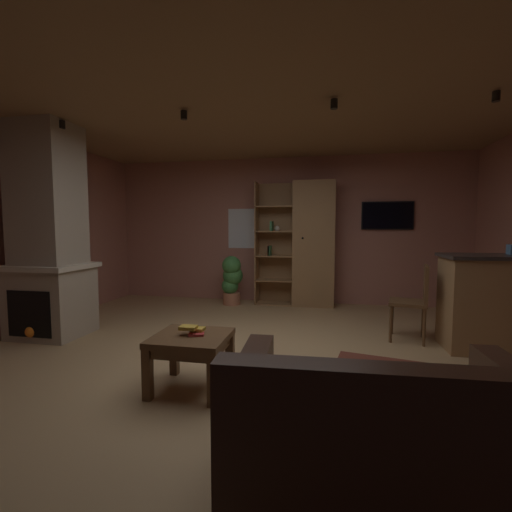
{
  "coord_description": "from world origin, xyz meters",
  "views": [
    {
      "loc": [
        0.77,
        -3.41,
        1.36
      ],
      "look_at": [
        0.0,
        0.4,
        1.05
      ],
      "focal_mm": 24.75,
      "sensor_mm": 36.0,
      "label": 1
    }
  ],
  "objects_px": {
    "stone_fireplace": "(49,242)",
    "coffee_table": "(191,346)",
    "table_book_0": "(196,334)",
    "wall_mounted_tv": "(387,216)",
    "bookshelf_cabinet": "(309,244)",
    "dining_chair": "(415,297)",
    "kitchen_bar_counter": "(509,304)",
    "leather_couch": "(383,448)",
    "potted_floor_plant": "(232,278)",
    "table_book_2": "(188,328)",
    "table_book_1": "(198,329)"
  },
  "relations": [
    {
      "from": "dining_chair",
      "to": "coffee_table",
      "type": "bearing_deg",
      "value": -141.1
    },
    {
      "from": "table_book_0",
      "to": "kitchen_bar_counter",
      "type": "bearing_deg",
      "value": 27.06
    },
    {
      "from": "wall_mounted_tv",
      "to": "coffee_table",
      "type": "bearing_deg",
      "value": -119.8
    },
    {
      "from": "table_book_0",
      "to": "potted_floor_plant",
      "type": "bearing_deg",
      "value": 100.24
    },
    {
      "from": "bookshelf_cabinet",
      "to": "table_book_1",
      "type": "distance_m",
      "value": 3.56
    },
    {
      "from": "table_book_2",
      "to": "potted_floor_plant",
      "type": "height_order",
      "value": "potted_floor_plant"
    },
    {
      "from": "stone_fireplace",
      "to": "dining_chair",
      "type": "relative_size",
      "value": 2.86
    },
    {
      "from": "stone_fireplace",
      "to": "table_book_1",
      "type": "height_order",
      "value": "stone_fireplace"
    },
    {
      "from": "wall_mounted_tv",
      "to": "bookshelf_cabinet",
      "type": "bearing_deg",
      "value": -170.99
    },
    {
      "from": "table_book_2",
      "to": "table_book_1",
      "type": "bearing_deg",
      "value": 46.41
    },
    {
      "from": "coffee_table",
      "to": "table_book_2",
      "type": "relative_size",
      "value": 4.43
    },
    {
      "from": "bookshelf_cabinet",
      "to": "dining_chair",
      "type": "height_order",
      "value": "bookshelf_cabinet"
    },
    {
      "from": "kitchen_bar_counter",
      "to": "dining_chair",
      "type": "xyz_separation_m",
      "value": [
        -0.92,
        0.2,
        -0.01
      ]
    },
    {
      "from": "table_book_1",
      "to": "kitchen_bar_counter",
      "type": "bearing_deg",
      "value": 26.06
    },
    {
      "from": "table_book_0",
      "to": "table_book_2",
      "type": "xyz_separation_m",
      "value": [
        -0.07,
        -0.0,
        0.05
      ]
    },
    {
      "from": "table_book_2",
      "to": "coffee_table",
      "type": "bearing_deg",
      "value": 9.05
    },
    {
      "from": "bookshelf_cabinet",
      "to": "kitchen_bar_counter",
      "type": "xyz_separation_m",
      "value": [
        2.28,
        -1.94,
        -0.54
      ]
    },
    {
      "from": "coffee_table",
      "to": "wall_mounted_tv",
      "type": "distance_m",
      "value": 4.43
    },
    {
      "from": "coffee_table",
      "to": "stone_fireplace",
      "type": "bearing_deg",
      "value": 155.0
    },
    {
      "from": "bookshelf_cabinet",
      "to": "table_book_0",
      "type": "relative_size",
      "value": 17.21
    },
    {
      "from": "stone_fireplace",
      "to": "wall_mounted_tv",
      "type": "bearing_deg",
      "value": 30.72
    },
    {
      "from": "potted_floor_plant",
      "to": "wall_mounted_tv",
      "type": "distance_m",
      "value": 2.91
    },
    {
      "from": "stone_fireplace",
      "to": "coffee_table",
      "type": "bearing_deg",
      "value": -25.0
    },
    {
      "from": "coffee_table",
      "to": "kitchen_bar_counter",
      "type": "bearing_deg",
      "value": 26.67
    },
    {
      "from": "coffee_table",
      "to": "table_book_1",
      "type": "distance_m",
      "value": 0.15
    },
    {
      "from": "kitchen_bar_counter",
      "to": "dining_chair",
      "type": "height_order",
      "value": "kitchen_bar_counter"
    },
    {
      "from": "table_book_0",
      "to": "table_book_2",
      "type": "height_order",
      "value": "table_book_2"
    },
    {
      "from": "coffee_table",
      "to": "potted_floor_plant",
      "type": "distance_m",
      "value": 3.32
    },
    {
      "from": "stone_fireplace",
      "to": "table_book_1",
      "type": "relative_size",
      "value": 23.95
    },
    {
      "from": "table_book_0",
      "to": "wall_mounted_tv",
      "type": "bearing_deg",
      "value": 60.77
    },
    {
      "from": "table_book_0",
      "to": "table_book_1",
      "type": "distance_m",
      "value": 0.07
    },
    {
      "from": "potted_floor_plant",
      "to": "wall_mounted_tv",
      "type": "height_order",
      "value": "wall_mounted_tv"
    },
    {
      "from": "coffee_table",
      "to": "table_book_1",
      "type": "bearing_deg",
      "value": 57.93
    },
    {
      "from": "coffee_table",
      "to": "table_book_0",
      "type": "relative_size",
      "value": 4.9
    },
    {
      "from": "table_book_0",
      "to": "leather_couch",
      "type": "bearing_deg",
      "value": -37.35
    },
    {
      "from": "bookshelf_cabinet",
      "to": "wall_mounted_tv",
      "type": "distance_m",
      "value": 1.43
    },
    {
      "from": "bookshelf_cabinet",
      "to": "table_book_1",
      "type": "bearing_deg",
      "value": -102.44
    },
    {
      "from": "stone_fireplace",
      "to": "coffee_table",
      "type": "height_order",
      "value": "stone_fireplace"
    },
    {
      "from": "coffee_table",
      "to": "leather_couch",
      "type": "bearing_deg",
      "value": -36.44
    },
    {
      "from": "kitchen_bar_counter",
      "to": "table_book_0",
      "type": "xyz_separation_m",
      "value": [
        -3.02,
        -1.54,
        -0.06
      ]
    },
    {
      "from": "leather_couch",
      "to": "potted_floor_plant",
      "type": "relative_size",
      "value": 1.74
    },
    {
      "from": "stone_fireplace",
      "to": "coffee_table",
      "type": "distance_m",
      "value": 2.67
    },
    {
      "from": "leather_couch",
      "to": "coffee_table",
      "type": "xyz_separation_m",
      "value": [
        -1.38,
        1.02,
        0.07
      ]
    },
    {
      "from": "table_book_1",
      "to": "dining_chair",
      "type": "xyz_separation_m",
      "value": [
        2.12,
        1.68,
        0.03
      ]
    },
    {
      "from": "table_book_0",
      "to": "wall_mounted_tv",
      "type": "height_order",
      "value": "wall_mounted_tv"
    },
    {
      "from": "table_book_1",
      "to": "table_book_0",
      "type": "bearing_deg",
      "value": -80.04
    },
    {
      "from": "table_book_0",
      "to": "stone_fireplace",
      "type": "bearing_deg",
      "value": 155.41
    },
    {
      "from": "table_book_0",
      "to": "table_book_1",
      "type": "bearing_deg",
      "value": 99.96
    },
    {
      "from": "table_book_2",
      "to": "wall_mounted_tv",
      "type": "relative_size",
      "value": 0.16
    },
    {
      "from": "table_book_2",
      "to": "dining_chair",
      "type": "bearing_deg",
      "value": 38.67
    }
  ]
}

